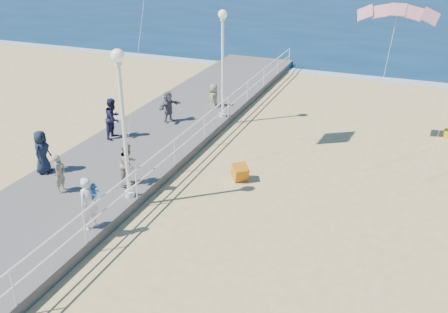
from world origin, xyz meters
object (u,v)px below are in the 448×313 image
at_px(spectator_5, 168,107).
at_px(spectator_4, 42,152).
at_px(spectator_6, 60,173).
at_px(toddler_held, 95,193).
at_px(spectator_7, 113,118).
at_px(beach_walker_c, 214,99).
at_px(woman_holding_toddler, 89,204).
at_px(lamp_post_mid, 122,110).
at_px(spectator_1, 128,164).
at_px(box_kite, 240,174).
at_px(lamp_post_far, 223,53).

bearing_deg(spectator_5, spectator_4, -177.54).
distance_m(spectator_4, spectator_6, 1.94).
bearing_deg(spectator_5, toddler_held, -148.16).
height_order(spectator_6, spectator_7, spectator_7).
bearing_deg(beach_walker_c, spectator_4, -30.45).
height_order(woman_holding_toddler, spectator_5, woman_holding_toddler).
bearing_deg(spectator_4, lamp_post_mid, -105.53).
bearing_deg(spectator_1, spectator_5, 22.57).
bearing_deg(spectator_7, woman_holding_toddler, -156.94).
distance_m(woman_holding_toddler, spectator_7, 7.64).
bearing_deg(spectator_1, toddler_held, -160.91).
distance_m(spectator_5, box_kite, 6.63).
relative_size(woman_holding_toddler, toddler_held, 2.50).
relative_size(woman_holding_toddler, spectator_4, 1.00).
xyz_separation_m(lamp_post_far, box_kite, (3.00, -5.66, -3.36)).
bearing_deg(beach_walker_c, spectator_6, -20.61).
distance_m(spectator_1, beach_walker_c, 9.51).
bearing_deg(spectator_4, woman_holding_toddler, -132.67).
xyz_separation_m(lamp_post_far, spectator_5, (-2.22, -1.67, -2.49)).
distance_m(lamp_post_mid, box_kite, 5.61).
xyz_separation_m(spectator_1, spectator_7, (-3.09, 3.74, 0.10)).
height_order(lamp_post_mid, spectator_7, lamp_post_mid).
xyz_separation_m(lamp_post_mid, spectator_1, (-0.48, 0.80, -2.42)).
bearing_deg(lamp_post_far, spectator_1, -93.36).
bearing_deg(spectator_7, lamp_post_mid, -146.23).
bearing_deg(lamp_post_far, beach_walker_c, 129.12).
xyz_separation_m(lamp_post_mid, woman_holding_toddler, (-0.05, -2.23, -2.38)).
xyz_separation_m(spectator_4, spectator_6, (1.64, -1.03, -0.14)).
bearing_deg(spectator_7, box_kite, -104.81).
distance_m(spectator_1, spectator_6, 2.46).
distance_m(spectator_1, spectator_7, 4.86).
relative_size(lamp_post_far, spectator_5, 3.43).
height_order(lamp_post_mid, spectator_5, lamp_post_mid).
distance_m(lamp_post_mid, spectator_7, 6.23).
relative_size(spectator_1, box_kite, 2.79).
bearing_deg(spectator_4, spectator_7, -17.40).
distance_m(beach_walker_c, box_kite, 8.05).
relative_size(lamp_post_far, spectator_4, 3.04).
distance_m(spectator_1, box_kite, 4.41).
distance_m(spectator_6, spectator_7, 5.26).
bearing_deg(spectator_1, spectator_7, 47.26).
bearing_deg(spectator_5, spectator_1, -147.10).
bearing_deg(spectator_1, beach_walker_c, 11.07).
xyz_separation_m(woman_holding_toddler, spectator_4, (-4.09, 2.66, -0.00)).
bearing_deg(woman_holding_toddler, lamp_post_far, 18.79).
bearing_deg(lamp_post_far, spectator_6, -104.59).
relative_size(spectator_4, spectator_6, 1.19).
relative_size(spectator_1, spectator_6, 1.14).
distance_m(lamp_post_mid, spectator_1, 2.60).
distance_m(woman_holding_toddler, spectator_6, 2.95).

